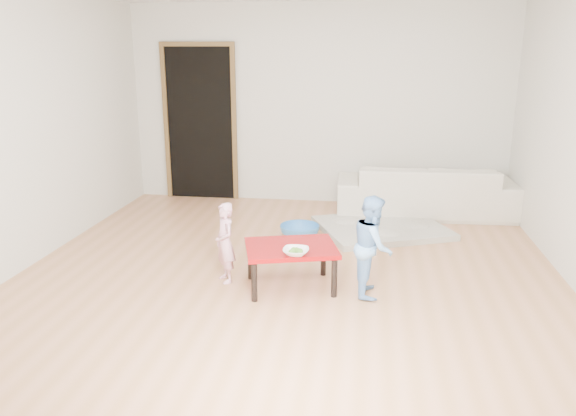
% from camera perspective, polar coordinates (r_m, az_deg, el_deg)
% --- Properties ---
extents(floor, '(5.00, 5.00, 0.01)m').
position_cam_1_polar(floor, '(5.40, 0.31, -6.08)').
color(floor, '#B17A4B').
rests_on(floor, ground).
extents(back_wall, '(5.00, 0.02, 2.60)m').
position_cam_1_polar(back_wall, '(7.53, 3.01, 10.36)').
color(back_wall, beige).
rests_on(back_wall, floor).
extents(left_wall, '(0.02, 5.00, 2.60)m').
position_cam_1_polar(left_wall, '(5.94, -24.52, 7.52)').
color(left_wall, beige).
rests_on(left_wall, floor).
extents(doorway, '(1.02, 0.08, 2.11)m').
position_cam_1_polar(doorway, '(7.85, -8.87, 8.40)').
color(doorway, brown).
rests_on(doorway, back_wall).
extents(sofa, '(2.20, 0.93, 0.63)m').
position_cam_1_polar(sofa, '(7.25, 13.71, 1.83)').
color(sofa, beige).
rests_on(sofa, floor).
extents(cushion, '(0.56, 0.51, 0.13)m').
position_cam_1_polar(cushion, '(7.06, 11.14, 3.02)').
color(cushion, orange).
rests_on(cushion, sofa).
extents(red_table, '(0.90, 0.76, 0.39)m').
position_cam_1_polar(red_table, '(4.90, 0.28, -5.99)').
color(red_table, maroon).
rests_on(red_table, floor).
extents(bowl, '(0.21, 0.21, 0.05)m').
position_cam_1_polar(bowl, '(4.62, 0.80, -4.45)').
color(bowl, white).
rests_on(bowl, red_table).
extents(broccoli, '(0.12, 0.12, 0.06)m').
position_cam_1_polar(broccoli, '(4.62, 0.80, -4.43)').
color(broccoli, '#2D5919').
rests_on(broccoli, red_table).
extents(child_pink, '(0.29, 0.32, 0.73)m').
position_cam_1_polar(child_pink, '(5.01, -6.42, -3.53)').
color(child_pink, '#CF5E83').
rests_on(child_pink, floor).
extents(child_blue, '(0.34, 0.43, 0.86)m').
position_cam_1_polar(child_blue, '(4.75, 8.60, -3.81)').
color(child_blue, '#6AB4F6').
rests_on(child_blue, floor).
extents(basin, '(0.44, 0.44, 0.14)m').
position_cam_1_polar(basin, '(6.23, 1.19, -2.36)').
color(basin, '#3276BE').
rests_on(basin, floor).
extents(blanket, '(1.69, 1.57, 0.07)m').
position_cam_1_polar(blanket, '(6.55, 9.50, -2.00)').
color(blanket, '#BBB6A5').
rests_on(blanket, floor).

